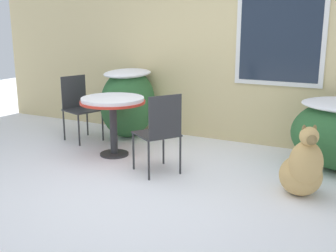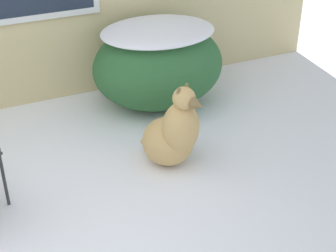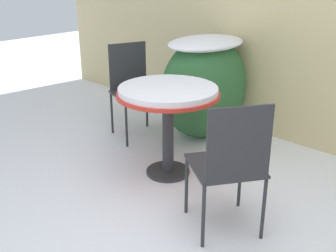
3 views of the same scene
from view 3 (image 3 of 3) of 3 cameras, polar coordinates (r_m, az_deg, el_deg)
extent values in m
ellipsoid|color=#2D6033|center=(4.27, 4.97, 5.20)|extent=(0.72, 1.02, 1.02)
ellipsoid|color=white|center=(4.16, 5.18, 11.17)|extent=(0.61, 0.87, 0.12)
cylinder|color=#2D2D30|center=(3.64, 0.00, -6.17)|extent=(0.37, 0.37, 0.03)
cylinder|color=#2D2D30|center=(3.50, 0.00, -1.14)|extent=(0.09, 0.09, 0.67)
cylinder|color=red|center=(3.38, 0.00, 4.33)|extent=(0.83, 0.83, 0.03)
cylinder|color=white|center=(3.37, 0.00, 4.93)|extent=(0.80, 0.80, 0.04)
cube|color=#2D2D30|center=(4.25, -4.27, 4.35)|extent=(0.56, 0.56, 0.02)
cube|color=#2D2D30|center=(4.37, -5.48, 8.13)|extent=(0.15, 0.39, 0.47)
cylinder|color=#2D2D30|center=(4.07, -5.65, 0.09)|extent=(0.02, 0.02, 0.45)
cylinder|color=#2D2D30|center=(4.23, -0.60, 1.01)|extent=(0.02, 0.02, 0.45)
cylinder|color=#2D2D30|center=(4.43, -7.62, 1.78)|extent=(0.02, 0.02, 0.45)
cylinder|color=#2D2D30|center=(4.57, -2.88, 2.58)|extent=(0.02, 0.02, 0.45)
cube|color=#2D2D30|center=(2.79, 7.70, -5.34)|extent=(0.61, 0.61, 0.02)
cube|color=#2D2D30|center=(2.50, 9.63, -2.46)|extent=(0.24, 0.34, 0.47)
cylinder|color=#2D2D30|center=(3.13, 9.72, -7.11)|extent=(0.02, 0.02, 0.45)
cylinder|color=#2D2D30|center=(3.01, 2.53, -8.02)|extent=(0.02, 0.02, 0.45)
cylinder|color=#2D2D30|center=(2.81, 12.82, -10.88)|extent=(0.02, 0.02, 0.45)
cylinder|color=#2D2D30|center=(2.68, 4.82, -12.14)|extent=(0.02, 0.02, 0.45)
camera|label=1|loc=(2.19, -156.65, -19.63)|focal=45.00mm
camera|label=2|loc=(1.93, -97.07, 22.45)|focal=55.00mm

